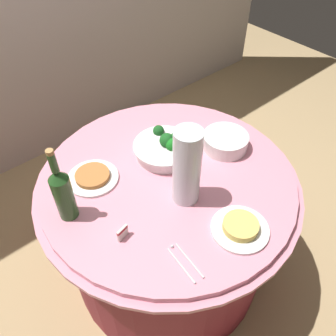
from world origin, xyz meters
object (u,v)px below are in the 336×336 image
(wine_bottle, at_px, (63,192))
(food_plate_peanuts, at_px, (93,177))
(plate_stack, at_px, (225,141))
(serving_tongs, at_px, (184,261))
(label_placard_front, at_px, (123,233))
(decorative_fruit_vase, at_px, (187,169))
(food_plate_noodles, at_px, (240,227))
(broccoli_bowl, at_px, (166,147))

(wine_bottle, bearing_deg, food_plate_peanuts, 31.14)
(plate_stack, xyz_separation_m, serving_tongs, (-0.55, -0.32, -0.03))
(wine_bottle, relative_size, serving_tongs, 2.00)
(food_plate_peanuts, height_order, label_placard_front, label_placard_front)
(decorative_fruit_vase, bearing_deg, label_placard_front, 179.52)
(serving_tongs, xyz_separation_m, label_placard_front, (-0.10, 0.22, 0.03))
(food_plate_peanuts, bearing_deg, food_plate_noodles, -64.39)
(plate_stack, bearing_deg, broccoli_bowl, 149.36)
(broccoli_bowl, bearing_deg, wine_bottle, -177.44)
(broccoli_bowl, xyz_separation_m, wine_bottle, (-0.51, -0.02, 0.09))
(broccoli_bowl, distance_m, decorative_fruit_vase, 0.30)
(decorative_fruit_vase, bearing_deg, broccoli_bowl, 67.01)
(decorative_fruit_vase, relative_size, food_plate_peanuts, 1.55)
(wine_bottle, xyz_separation_m, label_placard_front, (0.10, -0.22, -0.10))
(broccoli_bowl, relative_size, decorative_fruit_vase, 0.82)
(food_plate_noodles, height_order, food_plate_peanuts, food_plate_noodles)
(wine_bottle, xyz_separation_m, serving_tongs, (0.20, -0.44, -0.12))
(broccoli_bowl, relative_size, label_placard_front, 5.09)
(wine_bottle, height_order, food_plate_noodles, wine_bottle)
(plate_stack, relative_size, wine_bottle, 0.62)
(decorative_fruit_vase, distance_m, food_plate_peanuts, 0.43)
(label_placard_front, bearing_deg, food_plate_noodles, -36.08)
(broccoli_bowl, bearing_deg, decorative_fruit_vase, -112.99)
(broccoli_bowl, distance_m, serving_tongs, 0.56)
(label_placard_front, bearing_deg, food_plate_peanuts, 77.52)
(food_plate_peanuts, bearing_deg, serving_tongs, -86.77)
(broccoli_bowl, height_order, wine_bottle, wine_bottle)
(label_placard_front, bearing_deg, decorative_fruit_vase, -0.48)
(decorative_fruit_vase, bearing_deg, food_plate_peanuts, 125.50)
(plate_stack, xyz_separation_m, food_plate_noodles, (-0.30, -0.36, -0.02))
(serving_tongs, relative_size, label_placard_front, 3.05)
(broccoli_bowl, distance_m, food_plate_peanuts, 0.35)
(decorative_fruit_vase, bearing_deg, food_plate_noodles, -80.02)
(broccoli_bowl, height_order, plate_stack, broccoli_bowl)
(broccoli_bowl, height_order, food_plate_noodles, broccoli_bowl)
(decorative_fruit_vase, bearing_deg, plate_stack, 17.05)
(plate_stack, distance_m, label_placard_front, 0.66)
(broccoli_bowl, bearing_deg, label_placard_front, -149.13)
(serving_tongs, distance_m, food_plate_noodles, 0.25)
(broccoli_bowl, xyz_separation_m, serving_tongs, (-0.31, -0.47, -0.04))
(wine_bottle, relative_size, label_placard_front, 6.11)
(plate_stack, xyz_separation_m, food_plate_peanuts, (-0.58, 0.22, -0.02))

